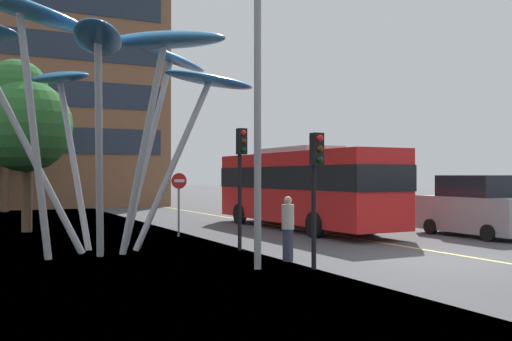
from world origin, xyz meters
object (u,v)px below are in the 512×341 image
object	(u,v)px
no_entry_sign	(179,194)
pedestrian	(288,228)
traffic_light_kerb_near	(316,170)
red_bus	(301,184)
traffic_light_kerb_far	(241,162)
car_parked_far	(368,201)
leaf_sculpture	(101,61)
car_parked_mid	(474,208)
street_lamp	(266,48)

from	to	relation	value
no_entry_sign	pedestrian	bearing A→B (deg)	-85.18
traffic_light_kerb_near	pedestrian	distance (m)	2.19
red_bus	traffic_light_kerb_far	size ratio (longest dim) A/B	3.08
traffic_light_kerb_near	car_parked_far	size ratio (longest dim) A/B	0.87
leaf_sculpture	traffic_light_kerb_far	world-z (taller)	leaf_sculpture
red_bus	leaf_sculpture	world-z (taller)	leaf_sculpture
traffic_light_kerb_far	red_bus	bearing A→B (deg)	44.94
leaf_sculpture	car_parked_far	world-z (taller)	leaf_sculpture
pedestrian	leaf_sculpture	bearing A→B (deg)	137.09
car_parked_mid	car_parked_far	world-z (taller)	car_parked_mid
traffic_light_kerb_near	no_entry_sign	xyz separation A→B (m)	(-0.53, 8.81, -0.83)
pedestrian	no_entry_sign	bearing A→B (deg)	94.82
traffic_light_kerb_near	car_parked_far	xyz separation A→B (m)	(9.58, 10.46, -1.37)
leaf_sculpture	traffic_light_kerb_far	distance (m)	5.18
street_lamp	car_parked_far	bearing A→B (deg)	42.64
car_parked_mid	street_lamp	world-z (taller)	street_lamp
traffic_light_kerb_far	traffic_light_kerb_near	bearing A→B (deg)	-88.06
red_bus	traffic_light_kerb_near	world-z (taller)	red_bus
traffic_light_kerb_far	car_parked_far	distance (m)	11.74
red_bus	traffic_light_kerb_near	bearing A→B (deg)	-118.79
leaf_sculpture	street_lamp	distance (m)	5.66
car_parked_far	pedestrian	size ratio (longest dim) A/B	2.20
leaf_sculpture	car_parked_mid	xyz separation A→B (m)	(13.60, -1.61, -4.67)
leaf_sculpture	street_lamp	size ratio (longest dim) A/B	1.17
red_bus	street_lamp	size ratio (longest dim) A/B	1.31
no_entry_sign	traffic_light_kerb_near	bearing A→B (deg)	-86.53
no_entry_sign	car_parked_mid	bearing A→B (deg)	-26.46
red_bus	traffic_light_kerb_far	distance (m)	7.48
car_parked_far	pedestrian	bearing A→B (deg)	-136.80
traffic_light_kerb_far	pedestrian	world-z (taller)	traffic_light_kerb_far
leaf_sculpture	no_entry_sign	size ratio (longest dim) A/B	4.33
no_entry_sign	leaf_sculpture	bearing A→B (deg)	-136.73
car_parked_mid	leaf_sculpture	bearing A→B (deg)	173.25
car_parked_far	pedestrian	distance (m)	13.03
red_bus	car_parked_mid	distance (m)	7.06
street_lamp	car_parked_mid	bearing A→B (deg)	16.53
traffic_light_kerb_near	car_parked_mid	xyz separation A→B (m)	(9.48, 3.83, -1.36)
car_parked_mid	pedestrian	xyz separation A→B (m)	(-9.40, -2.29, -0.20)
traffic_light_kerb_far	car_parked_far	size ratio (longest dim) A/B	0.98
car_parked_mid	pedestrian	bearing A→B (deg)	-166.29
leaf_sculpture	traffic_light_kerb_near	world-z (taller)	leaf_sculpture
red_bus	car_parked_far	xyz separation A→B (m)	(4.45, 1.13, -0.85)
leaf_sculpture	traffic_light_kerb_near	bearing A→B (deg)	-52.88
pedestrian	no_entry_sign	distance (m)	7.34
leaf_sculpture	pedestrian	size ratio (longest dim) A/B	5.94
pedestrian	street_lamp	bearing A→B (deg)	-142.84
car_parked_mid	red_bus	bearing A→B (deg)	128.35
red_bus	no_entry_sign	xyz separation A→B (m)	(-5.66, -0.51, -0.31)
red_bus	leaf_sculpture	size ratio (longest dim) A/B	1.11
traffic_light_kerb_far	street_lamp	distance (m)	4.44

